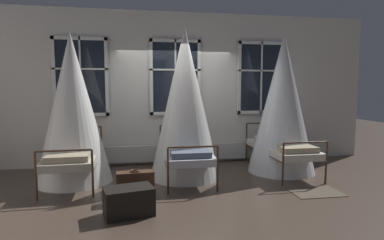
# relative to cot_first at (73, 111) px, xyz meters

# --- Properties ---
(ground) EXTENTS (21.97, 21.97, 0.00)m
(ground) POSITION_rel_cot_first_xyz_m (1.98, 0.11, -1.30)
(ground) COLOR #4C3D33
(back_wall_with_windows) EXTENTS (9.10, 0.10, 3.35)m
(back_wall_with_windows) POSITION_rel_cot_first_xyz_m (1.98, 1.18, 0.38)
(back_wall_with_windows) COLOR silver
(back_wall_with_windows) RESTS_ON ground
(window_bank) EXTENTS (5.11, 0.10, 2.68)m
(window_bank) POSITION_rel_cot_first_xyz_m (1.98, 1.07, -0.18)
(window_bank) COLOR black
(window_bank) RESTS_ON ground
(cot_first) EXTENTS (1.33, 1.94, 2.68)m
(cot_first) POSITION_rel_cot_first_xyz_m (0.00, 0.00, 0.00)
(cot_first) COLOR #4C3323
(cot_first) RESTS_ON ground
(cot_second) EXTENTS (1.33, 1.94, 2.83)m
(cot_second) POSITION_rel_cot_first_xyz_m (2.02, -0.05, 0.07)
(cot_second) COLOR #4C3323
(cot_second) RESTS_ON ground
(cot_third) EXTENTS (1.33, 1.93, 2.77)m
(cot_third) POSITION_rel_cot_first_xyz_m (4.01, 0.02, 0.04)
(cot_third) COLOR #4C3323
(cot_third) RESTS_ON ground
(rug_third) EXTENTS (0.81, 0.58, 0.01)m
(rug_third) POSITION_rel_cot_first_xyz_m (3.98, -1.33, -1.29)
(rug_third) COLOR brown
(rug_third) RESTS_ON ground
(suitcase_dark) EXTENTS (0.57, 0.24, 0.47)m
(suitcase_dark) POSITION_rel_cot_first_xyz_m (1.08, -1.17, -1.07)
(suitcase_dark) COLOR #472D1E
(suitcase_dark) RESTS_ON ground
(travel_trunk) EXTENTS (0.71, 0.53, 0.38)m
(travel_trunk) POSITION_rel_cot_first_xyz_m (0.99, -1.74, -1.11)
(travel_trunk) COLOR black
(travel_trunk) RESTS_ON ground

